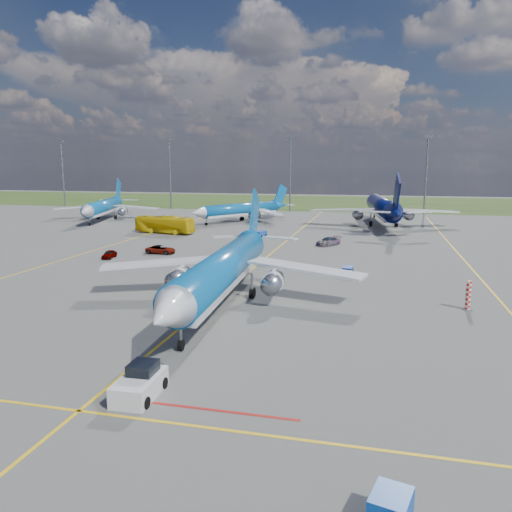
% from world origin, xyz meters
% --- Properties ---
extents(ground, '(400.00, 400.00, 0.00)m').
position_xyz_m(ground, '(0.00, 0.00, 0.00)').
color(ground, '#535351').
rests_on(ground, ground).
extents(grass_strip, '(400.00, 80.00, 0.01)m').
position_xyz_m(grass_strip, '(0.00, 150.00, 0.00)').
color(grass_strip, '#2D4719').
rests_on(grass_strip, ground).
extents(taxiway_lines, '(60.25, 160.00, 0.02)m').
position_xyz_m(taxiway_lines, '(0.17, 27.70, 0.01)').
color(taxiway_lines, yellow).
rests_on(taxiway_lines, ground).
extents(floodlight_masts, '(202.20, 0.50, 22.70)m').
position_xyz_m(floodlight_masts, '(10.00, 110.00, 12.56)').
color(floodlight_masts, slate).
rests_on(floodlight_masts, ground).
extents(warning_post, '(0.50, 0.50, 3.00)m').
position_xyz_m(warning_post, '(26.00, 8.00, 1.50)').
color(warning_post, red).
rests_on(warning_post, ground).
extents(bg_jet_nw, '(38.48, 44.93, 10.10)m').
position_xyz_m(bg_jet_nw, '(-53.29, 73.59, 0.00)').
color(bg_jet_nw, '#0B5DA2').
rests_on(bg_jet_nw, ground).
extents(bg_jet_nnw, '(40.31, 42.99, 9.00)m').
position_xyz_m(bg_jet_nnw, '(-17.11, 78.28, 0.00)').
color(bg_jet_nnw, '#0B5DA2').
rests_on(bg_jet_nnw, ground).
extents(bg_jet_n, '(41.84, 51.73, 12.48)m').
position_xyz_m(bg_jet_n, '(17.83, 79.86, 0.00)').
color(bg_jet_n, '#081045').
rests_on(bg_jet_n, ground).
extents(main_airliner, '(33.93, 43.19, 10.84)m').
position_xyz_m(main_airliner, '(1.37, 4.41, 0.00)').
color(main_airliner, '#0B5DA2').
rests_on(main_airliner, ground).
extents(pushback_tug, '(2.35, 5.99, 2.02)m').
position_xyz_m(pushback_tug, '(2.65, -17.25, 0.81)').
color(pushback_tug, silver).
rests_on(pushback_tug, ground).
extents(uld_container, '(1.92, 2.19, 1.50)m').
position_xyz_m(uld_container, '(17.81, -25.59, 0.75)').
color(uld_container, '#0B3FA5').
rests_on(uld_container, ground).
extents(apron_bus, '(13.64, 5.43, 3.70)m').
position_xyz_m(apron_bus, '(-27.17, 53.58, 1.85)').
color(apron_bus, yellow).
rests_on(apron_bus, ground).
extents(service_car_a, '(1.99, 3.83, 1.25)m').
position_xyz_m(service_car_a, '(-23.77, 24.84, 0.62)').
color(service_car_a, '#999999').
rests_on(service_car_a, ground).
extents(service_car_b, '(4.91, 2.28, 1.36)m').
position_xyz_m(service_car_b, '(-17.61, 30.45, 0.68)').
color(service_car_b, '#999999').
rests_on(service_car_b, ground).
extents(service_car_c, '(4.82, 5.32, 1.49)m').
position_xyz_m(service_car_c, '(8.30, 45.69, 0.74)').
color(service_car_c, '#999999').
rests_on(service_car_c, ground).
extents(baggage_tug_w, '(1.37, 4.52, 1.00)m').
position_xyz_m(baggage_tug_w, '(13.16, 21.31, 0.47)').
color(baggage_tug_w, navy).
rests_on(baggage_tug_w, ground).
extents(baggage_tug_c, '(3.15, 5.81, 1.26)m').
position_xyz_m(baggage_tug_c, '(-6.38, 51.57, 0.59)').
color(baggage_tug_c, '#1C44AB').
rests_on(baggage_tug_c, ground).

